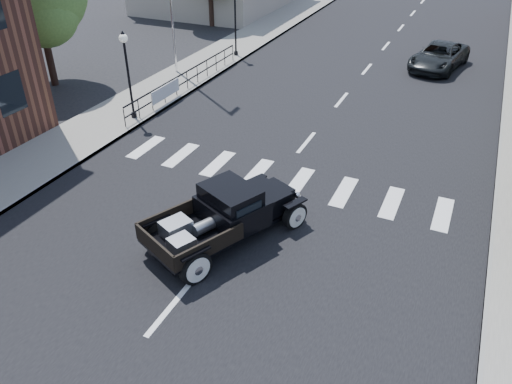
% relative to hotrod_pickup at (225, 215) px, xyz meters
% --- Properties ---
extents(ground, '(120.00, 120.00, 0.00)m').
position_rel_hotrod_pickup_xyz_m(ground, '(0.04, -0.08, -0.86)').
color(ground, black).
rests_on(ground, ground).
extents(road, '(14.00, 80.00, 0.02)m').
position_rel_hotrod_pickup_xyz_m(road, '(0.04, 14.92, -0.85)').
color(road, black).
rests_on(road, ground).
extents(road_markings, '(12.00, 60.00, 0.06)m').
position_rel_hotrod_pickup_xyz_m(road_markings, '(0.04, 9.92, -0.86)').
color(road_markings, silver).
rests_on(road_markings, ground).
extents(sidewalk_left, '(3.00, 80.00, 0.15)m').
position_rel_hotrod_pickup_xyz_m(sidewalk_left, '(-8.46, 14.92, -0.78)').
color(sidewalk_left, gray).
rests_on(sidewalk_left, ground).
extents(railing, '(0.08, 10.00, 1.00)m').
position_rel_hotrod_pickup_xyz_m(railing, '(-7.26, 9.92, -0.21)').
color(railing, black).
rests_on(railing, sidewalk_left).
extents(banner, '(0.04, 2.20, 0.60)m').
position_rel_hotrod_pickup_xyz_m(banner, '(-7.18, 7.92, -0.41)').
color(banner, silver).
rests_on(banner, sidewalk_left).
extents(lamp_post_b, '(0.36, 0.36, 3.70)m').
position_rel_hotrod_pickup_xyz_m(lamp_post_b, '(-7.56, 5.92, 1.14)').
color(lamp_post_b, black).
rests_on(lamp_post_b, sidewalk_left).
extents(lamp_post_c, '(0.36, 0.36, 3.70)m').
position_rel_hotrod_pickup_xyz_m(lamp_post_c, '(-7.56, 15.92, 1.14)').
color(lamp_post_c, black).
rests_on(lamp_post_c, sidewalk_left).
extents(big_tree_near, '(4.82, 4.82, 7.07)m').
position_rel_hotrod_pickup_xyz_m(big_tree_near, '(-13.96, 7.92, 2.68)').
color(big_tree_near, '#43672C').
rests_on(big_tree_near, ground).
extents(hotrod_pickup, '(4.16, 5.46, 1.71)m').
position_rel_hotrod_pickup_xyz_m(hotrod_pickup, '(0.00, 0.00, 0.00)').
color(hotrod_pickup, black).
rests_on(hotrod_pickup, ground).
extents(second_car, '(3.12, 5.18, 1.34)m').
position_rel_hotrod_pickup_xyz_m(second_car, '(3.56, 18.71, -0.18)').
color(second_car, black).
rests_on(second_car, ground).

